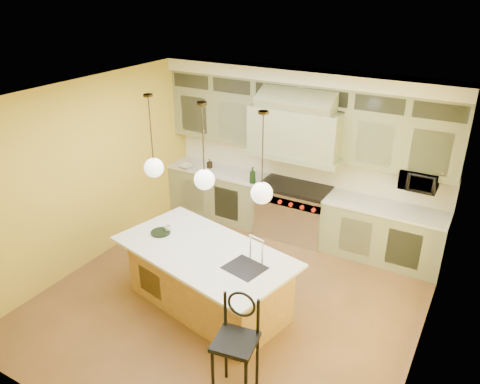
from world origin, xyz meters
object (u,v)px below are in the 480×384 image
Objects in this scene: counter_stool at (236,342)px; microwave at (419,180)px; kitchen_island at (208,277)px; range at (293,210)px.

microwave reaches higher than counter_stool.
kitchen_island is 1.59m from counter_stool.
counter_stool is (0.89, -3.51, 0.23)m from range.
counter_stool is (1.10, -1.11, 0.24)m from kitchen_island.
microwave reaches higher than kitchen_island.
range is 0.96× the size of counter_stool.
kitchen_island is (-0.21, -2.40, -0.01)m from range.
counter_stool is 3.84m from microwave.
range is at bearing 94.92° from counter_stool.
kitchen_island reaches higher than counter_stool.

